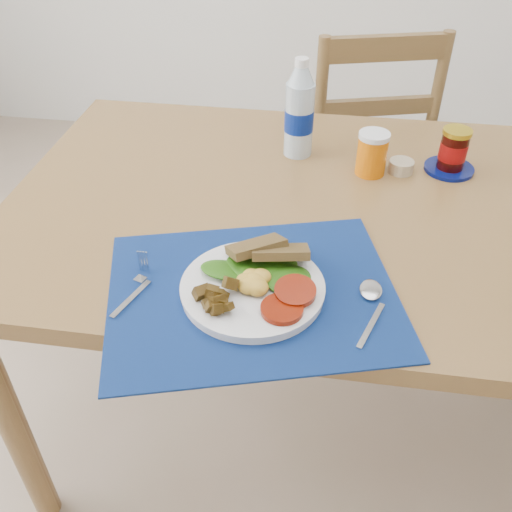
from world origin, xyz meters
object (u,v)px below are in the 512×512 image
(chair_far, at_px, (363,133))
(water_bottle, at_px, (299,114))
(jam_on_saucer, at_px, (453,153))
(breakfast_plate, at_px, (249,286))
(juice_glass, at_px, (372,155))

(chair_far, bearing_deg, water_bottle, 54.70)
(jam_on_saucer, bearing_deg, chair_far, 108.81)
(breakfast_plate, distance_m, water_bottle, 0.54)
(juice_glass, bearing_deg, water_bottle, 158.35)
(chair_far, height_order, water_bottle, chair_far)
(juice_glass, relative_size, jam_on_saucer, 0.83)
(breakfast_plate, relative_size, water_bottle, 1.05)
(breakfast_plate, xyz_separation_m, water_bottle, (0.03, 0.53, 0.08))
(water_bottle, relative_size, juice_glass, 2.47)
(chair_far, xyz_separation_m, breakfast_plate, (-0.21, -1.04, 0.20))
(chair_far, height_order, juice_glass, chair_far)
(chair_far, distance_m, jam_on_saucer, 0.61)
(breakfast_plate, height_order, jam_on_saucer, jam_on_saucer)
(chair_far, distance_m, water_bottle, 0.61)
(water_bottle, xyz_separation_m, juice_glass, (0.18, -0.07, -0.06))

